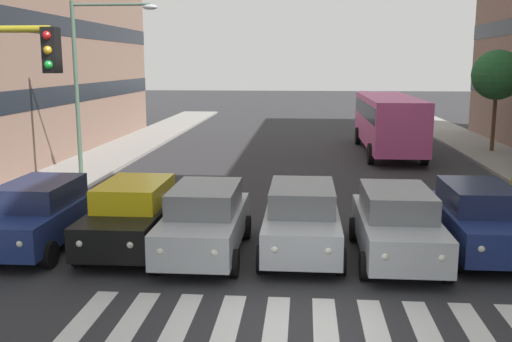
# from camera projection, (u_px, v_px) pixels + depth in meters

# --- Properties ---
(ground_plane) EXTENTS (180.00, 180.00, 0.00)m
(ground_plane) POSITION_uv_depth(u_px,v_px,m) (300.00, 329.00, 10.57)
(ground_plane) COLOR #2D2D30
(crosswalk_markings) EXTENTS (8.55, 2.80, 0.01)m
(crosswalk_markings) POSITION_uv_depth(u_px,v_px,m) (300.00, 328.00, 10.57)
(crosswalk_markings) COLOR silver
(crosswalk_markings) RESTS_ON ground_plane
(car_1) EXTENTS (2.02, 4.44, 1.72)m
(car_1) POSITION_uv_depth(u_px,v_px,m) (479.00, 218.00, 14.67)
(car_1) COLOR navy
(car_1) RESTS_ON ground_plane
(car_2) EXTENTS (2.02, 4.44, 1.72)m
(car_2) POSITION_uv_depth(u_px,v_px,m) (397.00, 224.00, 14.18)
(car_2) COLOR #B2B7BC
(car_2) RESTS_ON ground_plane
(car_3) EXTENTS (2.02, 4.44, 1.72)m
(car_3) POSITION_uv_depth(u_px,v_px,m) (302.00, 219.00, 14.62)
(car_3) COLOR #B2B7BC
(car_3) RESTS_ON ground_plane
(car_4) EXTENTS (2.02, 4.44, 1.72)m
(car_4) POSITION_uv_depth(u_px,v_px,m) (205.00, 220.00, 14.51)
(car_4) COLOR #B2B7BC
(car_4) RESTS_ON ground_plane
(car_5) EXTENTS (2.02, 4.44, 1.72)m
(car_5) POSITION_uv_depth(u_px,v_px,m) (133.00, 215.00, 15.04)
(car_5) COLOR black
(car_5) RESTS_ON ground_plane
(car_6) EXTENTS (2.02, 4.44, 1.72)m
(car_6) POSITION_uv_depth(u_px,v_px,m) (39.00, 214.00, 15.10)
(car_6) COLOR navy
(car_6) RESTS_ON ground_plane
(bus_behind_traffic) EXTENTS (2.78, 10.50, 3.00)m
(bus_behind_traffic) POSITION_uv_depth(u_px,v_px,m) (388.00, 118.00, 30.78)
(bus_behind_traffic) COLOR #DB5193
(bus_behind_traffic) RESTS_ON ground_plane
(street_lamp_right) EXTENTS (3.35, 0.28, 6.88)m
(street_lamp_right) POSITION_uv_depth(u_px,v_px,m) (90.00, 71.00, 22.34)
(street_lamp_right) COLOR #4C6B56
(street_lamp_right) RESTS_ON sidewalk_right
(street_tree_3) EXTENTS (2.58, 2.58, 5.25)m
(street_tree_3) POSITION_uv_depth(u_px,v_px,m) (497.00, 75.00, 30.14)
(street_tree_3) COLOR #513823
(street_tree_3) RESTS_ON sidewalk_left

